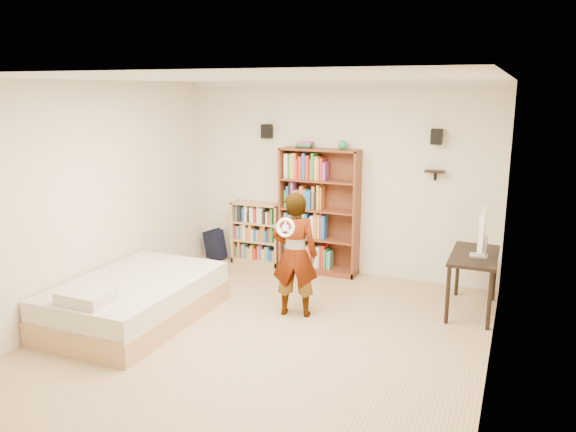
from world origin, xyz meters
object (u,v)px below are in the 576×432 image
object	(u,v)px
person	(295,255)
daybed	(135,295)
computer_desk	(472,283)
tall_bookshelf	(319,212)
low_bookshelf	(257,233)

from	to	relation	value
person	daybed	bearing A→B (deg)	14.81
daybed	computer_desk	bearing A→B (deg)	26.39
daybed	person	size ratio (longest dim) A/B	1.40
tall_bookshelf	person	bearing A→B (deg)	-80.29
computer_desk	person	size ratio (longest dim) A/B	0.71
tall_bookshelf	person	size ratio (longest dim) A/B	1.22
tall_bookshelf	low_bookshelf	distance (m)	1.09
computer_desk	low_bookshelf	bearing A→B (deg)	167.35
daybed	low_bookshelf	bearing A→B (deg)	81.86
computer_desk	person	distance (m)	2.14
computer_desk	daybed	bearing A→B (deg)	-153.61
low_bookshelf	person	xyz separation A→B (m)	(1.27, -1.62, 0.26)
low_bookshelf	computer_desk	bearing A→B (deg)	-12.65
tall_bookshelf	low_bookshelf	bearing A→B (deg)	178.64
tall_bookshelf	daybed	size ratio (longest dim) A/B	0.87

